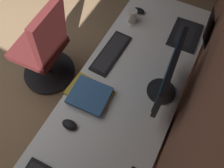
% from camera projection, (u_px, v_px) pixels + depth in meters
% --- Properties ---
extents(wall_back, '(5.05, 0.10, 2.60)m').
position_uv_depth(wall_back, '(208.00, 124.00, 0.79)').
color(wall_back, brown).
rests_on(wall_back, ground).
extents(desk, '(2.28, 0.72, 0.73)m').
position_uv_depth(desk, '(118.00, 106.00, 1.51)').
color(desk, white).
rests_on(desk, ground).
extents(drawer_pedestal, '(0.40, 0.51, 0.69)m').
position_uv_depth(drawer_pedestal, '(122.00, 118.00, 1.80)').
color(drawer_pedestal, white).
rests_on(drawer_pedestal, ground).
extents(monitor_primary, '(0.50, 0.20, 0.39)m').
position_uv_depth(monitor_primary, '(168.00, 74.00, 1.30)').
color(monitor_primary, black).
rests_on(monitor_primary, desk).
extents(laptop_leftmost, '(0.33, 0.33, 0.21)m').
position_uv_depth(laptop_leftmost, '(194.00, 34.00, 1.68)').
color(laptop_leftmost, black).
rests_on(laptop_leftmost, desk).
extents(keyboard_main, '(0.43, 0.16, 0.02)m').
position_uv_depth(keyboard_main, '(111.00, 53.00, 1.64)').
color(keyboard_main, black).
rests_on(keyboard_main, desk).
extents(mouse_main, '(0.06, 0.10, 0.03)m').
position_uv_depth(mouse_main, '(70.00, 125.00, 1.36)').
color(mouse_main, black).
rests_on(mouse_main, desk).
extents(mouse_spare, '(0.06, 0.10, 0.03)m').
position_uv_depth(mouse_spare, '(139.00, 11.00, 1.85)').
color(mouse_spare, black).
rests_on(mouse_spare, desk).
extents(book_stack_near, '(0.25, 0.31, 0.05)m').
position_uv_depth(book_stack_near, '(89.00, 94.00, 1.46)').
color(book_stack_near, gold).
rests_on(book_stack_near, desk).
extents(coffee_mug, '(0.12, 0.08, 0.11)m').
position_uv_depth(coffee_mug, '(132.00, 16.00, 1.77)').
color(coffee_mug, silver).
rests_on(coffee_mug, desk).
extents(office_chair, '(0.56, 0.56, 0.97)m').
position_uv_depth(office_chair, '(45.00, 51.00, 2.01)').
color(office_chair, maroon).
rests_on(office_chair, ground).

